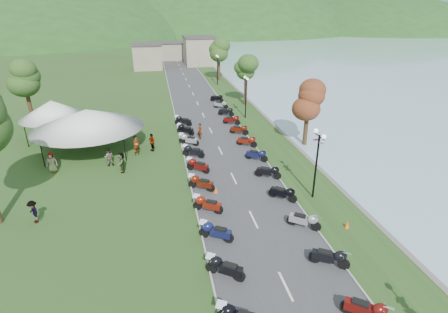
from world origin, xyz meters
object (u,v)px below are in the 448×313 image
pedestrian_a (137,155)px  pedestrian_b (110,165)px  vendor_tent_main (89,130)px  pedestrian_c (36,222)px

pedestrian_a → pedestrian_b: (-2.26, -1.97, 0.00)m
pedestrian_a → vendor_tent_main: bearing=115.2°
pedestrian_b → pedestrian_c: 8.99m
pedestrian_a → pedestrian_c: pedestrian_a is taller
vendor_tent_main → pedestrian_b: size_ratio=4.24×
pedestrian_b → pedestrian_c: pedestrian_b is taller
pedestrian_a → pedestrian_c: 11.79m
pedestrian_a → pedestrian_c: bearing=-159.2°
vendor_tent_main → pedestrian_c: vendor_tent_main is taller
vendor_tent_main → pedestrian_c: bearing=-97.9°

